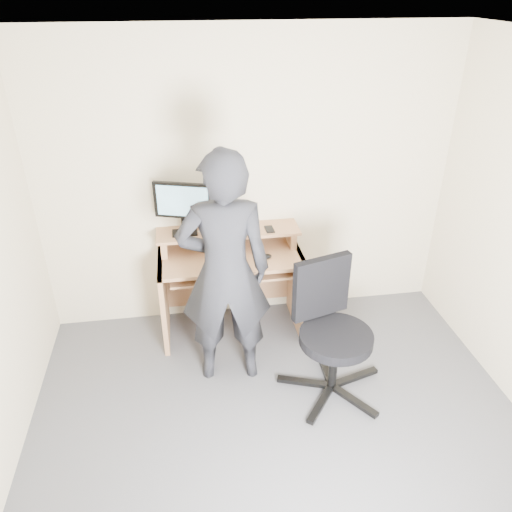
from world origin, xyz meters
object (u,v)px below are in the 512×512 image
object	(u,v)px
desk	(230,271)
monitor	(183,204)
person	(225,272)
office_chair	(330,326)

from	to	relation	value
desk	monitor	bearing A→B (deg)	170.64
monitor	person	world-z (taller)	person
person	desk	bearing A→B (deg)	-96.38
desk	person	xyz separation A→B (m)	(-0.10, -0.63, 0.37)
office_chair	person	size ratio (longest dim) A/B	0.55
desk	office_chair	world-z (taller)	office_chair
desk	monitor	xyz separation A→B (m)	(-0.36, 0.06, 0.63)
desk	person	world-z (taller)	person
desk	person	distance (m)	0.74
monitor	person	distance (m)	0.78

